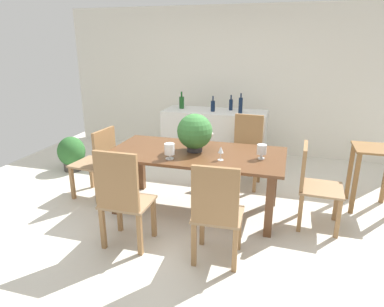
# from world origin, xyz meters

# --- Properties ---
(ground_plane) EXTENTS (7.04, 7.04, 0.00)m
(ground_plane) POSITION_xyz_m (0.00, 0.00, 0.00)
(ground_plane) COLOR silver
(back_wall) EXTENTS (6.40, 0.10, 2.60)m
(back_wall) POSITION_xyz_m (0.00, 2.60, 1.30)
(back_wall) COLOR silver
(back_wall) RESTS_ON ground
(dining_table) EXTENTS (2.06, 1.01, 0.75)m
(dining_table) POSITION_xyz_m (0.00, 0.06, 0.65)
(dining_table) COLOR brown
(dining_table) RESTS_ON ground
(chair_near_left) EXTENTS (0.48, 0.42, 1.05)m
(chair_near_left) POSITION_xyz_m (-0.46, -0.95, 0.58)
(chair_near_left) COLOR olive
(chair_near_left) RESTS_ON ground
(chair_foot_end) EXTENTS (0.48, 0.49, 0.94)m
(chair_foot_end) POSITION_xyz_m (1.33, 0.06, 0.53)
(chair_foot_end) COLOR olive
(chair_foot_end) RESTS_ON ground
(chair_far_right) EXTENTS (0.47, 0.47, 1.00)m
(chair_far_right) POSITION_xyz_m (0.47, 1.07, 0.55)
(chair_far_right) COLOR olive
(chair_far_right) RESTS_ON ground
(chair_head_end) EXTENTS (0.51, 0.51, 0.94)m
(chair_head_end) POSITION_xyz_m (-1.33, 0.05, 0.53)
(chair_head_end) COLOR olive
(chair_head_end) RESTS_ON ground
(chair_near_right) EXTENTS (0.47, 0.45, 1.01)m
(chair_near_right) POSITION_xyz_m (0.47, -0.95, 0.56)
(chair_near_right) COLOR olive
(chair_near_right) RESTS_ON ground
(flower_centerpiece) EXTENTS (0.43, 0.43, 0.45)m
(flower_centerpiece) POSITION_xyz_m (-0.03, 0.09, 0.98)
(flower_centerpiece) COLOR #333338
(flower_centerpiece) RESTS_ON dining_table
(crystal_vase_left) EXTENTS (0.11, 0.11, 0.18)m
(crystal_vase_left) POSITION_xyz_m (-0.22, -0.26, 0.86)
(crystal_vase_left) COLOR silver
(crystal_vase_left) RESTS_ON dining_table
(crystal_vase_center_near) EXTENTS (0.11, 0.11, 0.17)m
(crystal_vase_center_near) POSITION_xyz_m (0.76, 0.03, 0.85)
(crystal_vase_center_near) COLOR silver
(crystal_vase_center_near) RESTS_ON dining_table
(wine_glass) EXTENTS (0.06, 0.06, 0.16)m
(wine_glass) POSITION_xyz_m (0.33, -0.14, 0.86)
(wine_glass) COLOR silver
(wine_glass) RESTS_ON dining_table
(kitchen_counter) EXTENTS (1.65, 0.63, 0.93)m
(kitchen_counter) POSITION_xyz_m (-0.14, 1.67, 0.47)
(kitchen_counter) COLOR silver
(kitchen_counter) RESTS_ON ground
(wine_bottle_tall) EXTENTS (0.06, 0.06, 0.31)m
(wine_bottle_tall) POSITION_xyz_m (0.28, 1.59, 1.06)
(wine_bottle_tall) COLOR #0F1E38
(wine_bottle_tall) RESTS_ON kitchen_counter
(wine_bottle_clear) EXTENTS (0.08, 0.08, 0.28)m
(wine_bottle_clear) POSITION_xyz_m (-0.72, 1.71, 1.04)
(wine_bottle_clear) COLOR #194C1E
(wine_bottle_clear) RESTS_ON kitchen_counter
(wine_bottle_green) EXTENTS (0.07, 0.07, 0.25)m
(wine_bottle_green) POSITION_xyz_m (-0.16, 1.61, 1.02)
(wine_bottle_green) COLOR #0F1E38
(wine_bottle_green) RESTS_ON kitchen_counter
(wine_bottle_amber) EXTENTS (0.06, 0.06, 0.25)m
(wine_bottle_amber) POSITION_xyz_m (0.09, 1.79, 1.03)
(wine_bottle_amber) COLOR #0F1E38
(wine_bottle_amber) RESTS_ON kitchen_counter
(side_table) EXTENTS (0.50, 0.50, 0.79)m
(side_table) POSITION_xyz_m (2.05, 0.70, 0.56)
(side_table) COLOR brown
(side_table) RESTS_ON ground
(potted_plant_floor) EXTENTS (0.43, 0.43, 0.55)m
(potted_plant_floor) POSITION_xyz_m (-2.29, 0.80, 0.29)
(potted_plant_floor) COLOR #423D38
(potted_plant_floor) RESTS_ON ground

